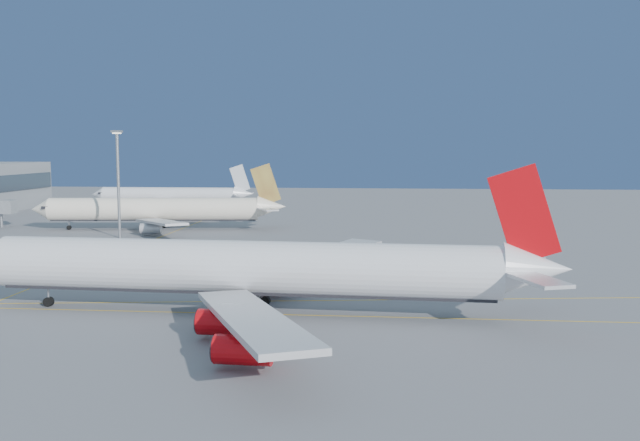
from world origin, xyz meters
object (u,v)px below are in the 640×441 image
Objects in this scene: airliner_virgin at (255,269)px; airliner_third at (172,195)px; light_mast at (118,175)px; airliner_etihad at (160,210)px.

airliner_virgin is 1.37× the size of airliner_third.
light_mast reaches higher than airliner_virgin.
airliner_virgin is 1.20× the size of airliner_etihad.
airliner_etihad is 60.34m from airliner_third.
airliner_third is at bearing 113.75° from airliner_virgin.
airliner_etihad is at bearing 117.94° from airliner_virgin.
airliner_virgin reaches higher than airliner_third.
light_mast is at bearing 125.37° from airliner_virgin.
airliner_etihad reaches higher than airliner_third.
airliner_virgin reaches higher than airliner_etihad.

